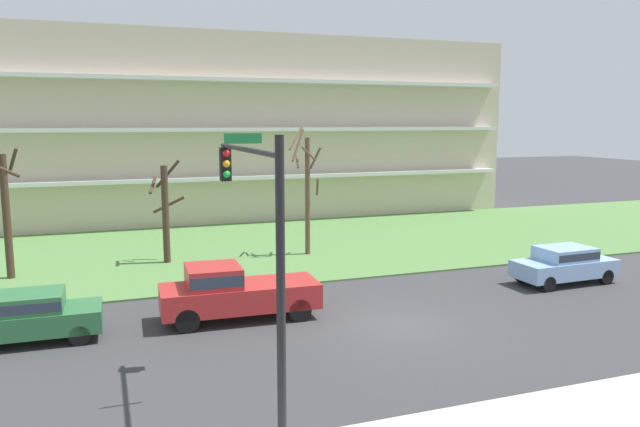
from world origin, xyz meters
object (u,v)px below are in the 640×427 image
(tree_center, at_px, (307,188))
(traffic_signal_mast, at_px, (257,227))
(pickup_red_near_left, at_px, (233,291))
(tree_far_left, at_px, (5,211))
(sedan_blue_center_left, at_px, (564,263))
(tree_left, at_px, (165,211))
(sedan_green_center_right, at_px, (26,315))

(tree_center, bearing_deg, traffic_signal_mast, -112.24)
(pickup_red_near_left, relative_size, traffic_signal_mast, 0.83)
(tree_far_left, height_order, sedan_blue_center_left, tree_far_left)
(tree_left, height_order, sedan_blue_center_left, tree_left)
(tree_center, distance_m, sedan_green_center_right, 15.29)
(tree_left, bearing_deg, sedan_green_center_right, -118.81)
(tree_center, bearing_deg, sedan_blue_center_left, -46.37)
(tree_far_left, distance_m, sedan_blue_center_left, 23.87)
(sedan_blue_center_left, height_order, sedan_green_center_right, same)
(tree_center, height_order, sedan_green_center_right, tree_center)
(tree_center, relative_size, traffic_signal_mast, 1.00)
(pickup_red_near_left, xyz_separation_m, sedan_blue_center_left, (14.17, -0.01, -0.14))
(traffic_signal_mast, bearing_deg, tree_far_left, 114.28)
(traffic_signal_mast, bearing_deg, sedan_blue_center_left, 25.54)
(pickup_red_near_left, relative_size, sedan_green_center_right, 1.23)
(tree_left, bearing_deg, tree_far_left, -172.62)
(tree_center, height_order, pickup_red_near_left, tree_center)
(tree_center, distance_m, pickup_red_near_left, 10.84)
(tree_far_left, xyz_separation_m, sedan_blue_center_left, (22.18, -8.57, -2.13))
(tree_left, xyz_separation_m, pickup_red_near_left, (1.28, -9.43, -1.56))
(tree_far_left, relative_size, sedan_green_center_right, 1.29)
(pickup_red_near_left, height_order, traffic_signal_mast, traffic_signal_mast)
(sedan_green_center_right, bearing_deg, tree_center, -142.58)
(sedan_green_center_right, xyz_separation_m, traffic_signal_mast, (5.57, -7.20, 3.63))
(tree_far_left, relative_size, tree_center, 0.87)
(tree_far_left, bearing_deg, sedan_green_center_right, -79.80)
(sedan_green_center_right, bearing_deg, sedan_blue_center_left, -178.80)
(tree_far_left, relative_size, traffic_signal_mast, 0.87)
(tree_left, bearing_deg, tree_center, -4.43)
(pickup_red_near_left, distance_m, traffic_signal_mast, 8.06)
(sedan_green_center_right, height_order, traffic_signal_mast, traffic_signal_mast)
(tree_left, distance_m, sedan_green_center_right, 10.91)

